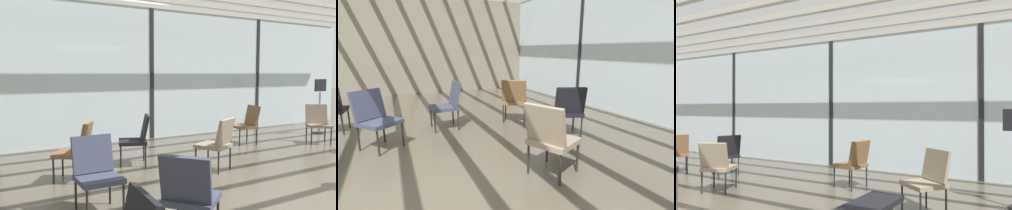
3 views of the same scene
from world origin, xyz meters
TOP-DOWN VIEW (x-y plane):
  - window_mullion_0 at (-3.50, 5.20)m, footprint 0.10×0.12m
  - side_wall_left_panels at (-6.95, 1.60)m, footprint 0.10×11.20m
  - lounge_chair_0 at (-2.71, 1.40)m, footprint 0.48×0.53m
  - lounge_chair_2 at (-1.38, 3.09)m, footprint 0.67×0.64m
  - lounge_chair_4 at (-2.56, 2.70)m, footprint 0.70×0.68m
  - lounge_chair_6 at (-2.22, 0.21)m, footprint 0.71×0.70m
  - lounge_chair_7 at (-0.41, 2.05)m, footprint 0.65×0.68m

SIDE VIEW (x-z plane):
  - lounge_chair_0 at x=-2.71m, z-range 0.06..0.93m
  - lounge_chair_2 at x=-1.38m, z-range 0.06..0.93m
  - lounge_chair_4 at x=-2.56m, z-range 0.06..0.93m
  - lounge_chair_6 at x=-2.22m, z-range 0.06..0.93m
  - lounge_chair_7 at x=-0.41m, z-range 0.06..0.93m
  - window_mullion_0 at x=-3.50m, z-range 0.00..3.15m
  - side_wall_left_panels at x=-6.95m, z-range 0.00..3.15m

